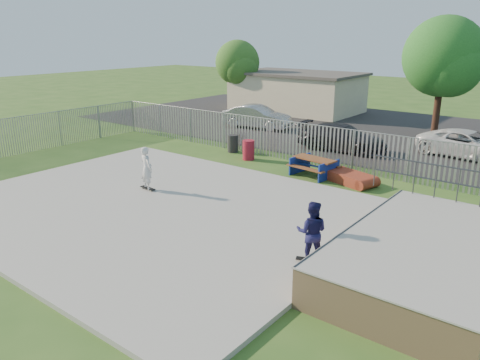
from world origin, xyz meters
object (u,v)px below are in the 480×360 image
Objects in this scene: tree_left at (237,63)px; trash_bin_red at (248,150)px; trash_bin_grey at (233,144)px; skater_navy at (312,232)px; car_dark at (342,137)px; funbox at (348,177)px; tree_mid at (444,57)px; skater_white at (147,168)px; car_silver at (257,117)px; car_white at (468,144)px; picnic_table at (314,167)px.

trash_bin_red is at bearing -49.84° from tree_left.
skater_navy reaches higher than trash_bin_grey.
trash_bin_grey is at bearing 126.72° from car_dark.
skater_navy is (2.60, -7.82, 0.82)m from funbox.
funbox is 5.91m from car_dark.
tree_mid is 19.35m from skater_white.
funbox is 2.56× the size of trash_bin_grey.
tree_mid reaches higher than funbox.
tree_left is 17.18m from tree_mid.
tree_mid is (0.22, 11.61, 4.69)m from funbox.
trash_bin_red is 0.18× the size of tree_left.
trash_bin_red is (-5.76, 0.40, 0.28)m from funbox.
funbox is at bearing -38.78° from tree_left.
funbox is at bearing -95.63° from skater_navy.
trash_bin_grey is 13.45m from skater_navy.
car_silver reaches higher than funbox.
car_silver is at bearing 100.21° from car_white.
tree_mid is (5.97, 11.21, 4.41)m from trash_bin_red.
funbox is 1.37× the size of skater_navy.
skater_navy is at bearing -83.02° from tree_mid.
tree_left reaches higher than skater_white.
tree_left is at bearing 127.34° from trash_bin_grey.
car_dark is at bearing -91.14° from skater_navy.
car_silver is (-2.92, 6.27, 0.32)m from trash_bin_grey.
tree_left reaches higher than skater_navy.
trash_bin_grey is 13.67m from tree_mid.
skater_navy reaches higher than car_white.
funbox is 0.34× the size of tree_mid.
car_dark is (4.53, 3.98, 0.27)m from trash_bin_grey.
car_silver is (-8.65, 7.48, 0.37)m from picnic_table.
skater_white is at bearing -60.98° from tree_left.
trash_bin_red is at bearing -178.75° from picnic_table.
skater_white is at bearing -115.58° from picnic_table.
tree_mid is at bearing -30.10° from car_dark.
car_white is 20.90m from tree_left.
car_silver is 9.43m from tree_left.
trash_bin_red is at bearing -156.29° from car_silver.
funbox is at bearing -91.06° from tree_mid.
picnic_table is 20.64m from tree_left.
trash_bin_red is at bearing -118.06° from tree_mid.
car_silver is 0.81× the size of tree_left.
car_white reaches higher than picnic_table.
funbox is 0.49× the size of car_dark.
car_dark is at bearing 136.25° from funbox.
car_silver is 7.80m from car_dark.
skater_navy is (12.91, -15.25, 0.25)m from car_silver.
tree_left is at bearing 173.59° from tree_mid.
trash_bin_red is (-4.09, 0.46, 0.08)m from picnic_table.
car_dark is 6.44m from car_white.
tree_mid is at bearing 61.94° from trash_bin_red.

